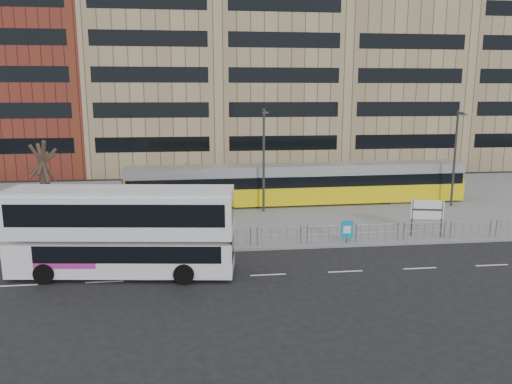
{
  "coord_description": "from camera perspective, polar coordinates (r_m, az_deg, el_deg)",
  "views": [
    {
      "loc": [
        -5.4,
        -27.5,
        8.99
      ],
      "look_at": [
        -1.42,
        6.0,
        2.25
      ],
      "focal_mm": 35.0,
      "sensor_mm": 36.0,
      "label": 1
    }
  ],
  "objects": [
    {
      "name": "plaza",
      "position": [
        40.85,
        0.99,
        -1.31
      ],
      "size": [
        64.0,
        24.0,
        0.15
      ],
      "primitive_type": "cube",
      "color": "slate",
      "rests_on": "ground"
    },
    {
      "name": "pedestrian_barrier",
      "position": [
        30.05,
        7.76,
        -4.27
      ],
      "size": [
        32.07,
        0.07,
        1.1
      ],
      "color": "#919499",
      "rests_on": "plaza"
    },
    {
      "name": "station_sign",
      "position": [
        32.81,
        18.98,
        -2.1
      ],
      "size": [
        1.96,
        0.52,
        2.29
      ],
      "rotation": [
        0.0,
        0.0,
        -0.22
      ],
      "color": "#2D2D30",
      "rests_on": "plaza"
    },
    {
      "name": "ad_panel",
      "position": [
        30.34,
        10.35,
        -4.28
      ],
      "size": [
        0.73,
        0.11,
        1.36
      ],
      "rotation": [
        0.0,
        0.0,
        -0.08
      ],
      "color": "#2D2D30",
      "rests_on": "plaza"
    },
    {
      "name": "lamp_post_west",
      "position": [
        37.06,
        0.9,
        4.16
      ],
      "size": [
        0.45,
        1.04,
        7.73
      ],
      "color": "#2D2D30",
      "rests_on": "plaza"
    },
    {
      "name": "pedestrian",
      "position": [
        36.88,
        -3.99,
        -1.15
      ],
      "size": [
        0.55,
        0.73,
        1.82
      ],
      "primitive_type": "imported",
      "rotation": [
        0.0,
        0.0,
        1.76
      ],
      "color": "black",
      "rests_on": "plaza"
    },
    {
      "name": "road_markings",
      "position": [
        25.96,
        8.03,
        -9.07
      ],
      "size": [
        62.0,
        0.12,
        0.01
      ],
      "primitive_type": "cube",
      "color": "white",
      "rests_on": "ground"
    },
    {
      "name": "traffic_light_west",
      "position": [
        29.23,
        -9.57,
        -2.45
      ],
      "size": [
        0.17,
        0.21,
        3.1
      ],
      "rotation": [
        0.0,
        0.0,
        -0.04
      ],
      "color": "#2D2D30",
      "rests_on": "plaza"
    },
    {
      "name": "building_row",
      "position": [
        62.29,
        -0.37,
        14.91
      ],
      "size": [
        70.4,
        18.4,
        31.2
      ],
      "color": "maroon",
      "rests_on": "ground"
    },
    {
      "name": "lamp_post_east",
      "position": [
        41.89,
        21.82,
        4.03
      ],
      "size": [
        0.45,
        1.04,
        7.52
      ],
      "color": "#2D2D30",
      "rests_on": "plaza"
    },
    {
      "name": "tram",
      "position": [
        40.2,
        4.89,
        0.89
      ],
      "size": [
        27.26,
        3.28,
        3.21
      ],
      "rotation": [
        0.0,
        0.0,
        0.02
      ],
      "color": "yellow",
      "rests_on": "plaza"
    },
    {
      "name": "kerb",
      "position": [
        29.46,
        4.14,
        -6.35
      ],
      "size": [
        64.0,
        0.25,
        0.17
      ],
      "primitive_type": "cube",
      "color": "gray",
      "rests_on": "ground"
    },
    {
      "name": "bare_tree",
      "position": [
        34.59,
        -23.38,
        5.63
      ],
      "size": [
        4.73,
        4.73,
        8.14
      ],
      "color": "#30231A",
      "rests_on": "plaza"
    },
    {
      "name": "ground",
      "position": [
        29.43,
        4.15,
        -6.52
      ],
      "size": [
        120.0,
        120.0,
        0.0
      ],
      "primitive_type": "plane",
      "color": "black",
      "rests_on": "ground"
    },
    {
      "name": "double_decker_bus",
      "position": [
        25.58,
        -15.05,
        -4.09
      ],
      "size": [
        11.22,
        3.89,
        4.39
      ],
      "rotation": [
        0.0,
        0.0,
        -0.12
      ],
      "color": "white",
      "rests_on": "ground"
    }
  ]
}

